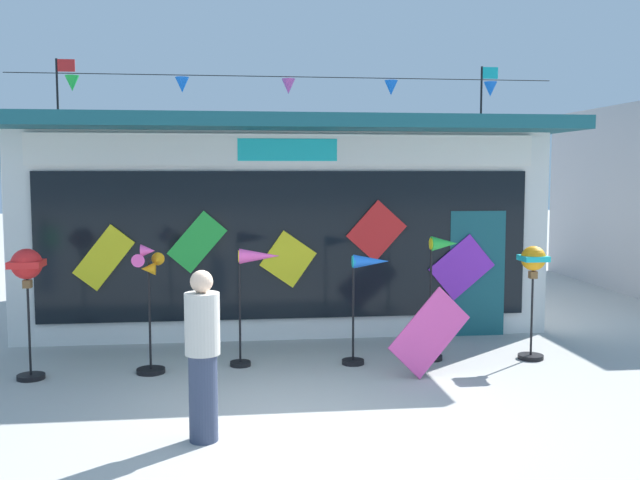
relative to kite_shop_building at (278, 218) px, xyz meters
name	(u,v)px	position (x,y,z in m)	size (l,w,h in m)	color
ground_plane	(296,419)	(-0.19, -6.15, -1.74)	(80.00, 80.00, 0.00)	#ADAAA5
kite_shop_building	(278,218)	(0.00, 0.00, 0.00)	(8.79, 6.20, 4.64)	silver
wind_spinner_far_left	(27,275)	(-3.40, -4.25, -0.42)	(0.39, 0.39, 1.66)	black
wind_spinner_left	(149,293)	(-1.92, -4.18, -0.69)	(0.40, 0.37, 1.69)	black
wind_spinner_center_left	(255,276)	(-0.55, -3.94, -0.52)	(0.69, 0.28, 1.60)	black
wind_spinner_center_right	(366,287)	(0.94, -4.03, -0.68)	(0.65, 0.31, 1.50)	black
wind_spinner_right	(439,281)	(1.99, -3.92, -0.63)	(0.55, 0.35, 1.73)	black
wind_spinner_far_right	(533,272)	(3.29, -4.06, -0.52)	(0.35, 0.35, 1.59)	black
person_mid_plaza	(203,355)	(-1.14, -6.64, -0.89)	(0.34, 0.34, 1.68)	#333D56
display_kite_on_ground	(429,332)	(1.64, -4.73, -1.17)	(0.58, 0.03, 1.06)	#EA4CA3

